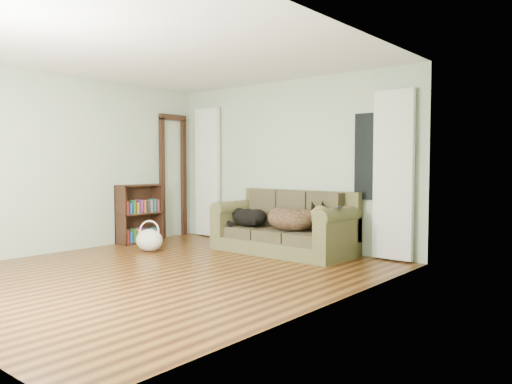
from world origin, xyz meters
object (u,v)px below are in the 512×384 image
Objects in this scene: dog_shepherd at (294,221)px; bookshelf at (139,212)px; sofa at (283,222)px; tote_bag at (149,241)px; dog_black_lab at (247,218)px.

bookshelf reaches higher than dog_shepherd.
dog_shepherd is (0.23, -0.03, 0.04)m from sofa.
bookshelf is (-0.80, 0.43, 0.34)m from tote_bag.
bookshelf reaches higher than tote_bag.
dog_shepherd is at bearing -8.55° from sofa.
sofa is at bearing 9.87° from bookshelf.
tote_bag is 0.47× the size of bookshelf.
dog_shepherd is at bearing 17.57° from dog_black_lab.
sofa is 2.15× the size of bookshelf.
sofa reaches higher than dog_black_lab.
sofa reaches higher than dog_shepherd.
dog_shepherd reaches higher than tote_bag.
tote_bag is 0.97m from bookshelf.
sofa is 3.17× the size of dog_black_lab.
bookshelf is at bearing 21.80° from dog_shepherd.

